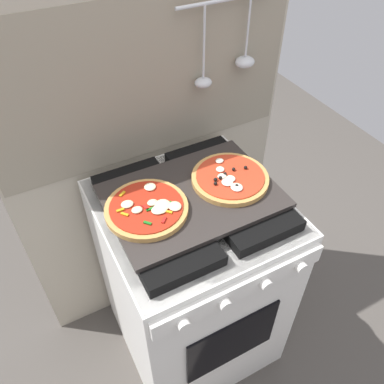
% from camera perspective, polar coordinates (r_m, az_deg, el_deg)
% --- Properties ---
extents(ground_plane, '(4.00, 4.00, 0.00)m').
position_cam_1_polar(ground_plane, '(1.99, 0.00, -19.72)').
color(ground_plane, '#4C4742').
extents(kitchen_backsplash, '(1.10, 0.09, 1.55)m').
position_cam_1_polar(kitchen_backsplash, '(1.56, -5.67, 3.76)').
color(kitchen_backsplash, '#B2A893').
rests_on(kitchen_backsplash, ground_plane).
extents(stove, '(0.60, 0.64, 0.90)m').
position_cam_1_polar(stove, '(1.60, 0.03, -12.48)').
color(stove, white).
rests_on(stove, ground_plane).
extents(baking_tray, '(0.54, 0.38, 0.02)m').
position_cam_1_polar(baking_tray, '(1.25, 0.00, -0.60)').
color(baking_tray, '#2D2826').
rests_on(baking_tray, stove).
extents(pizza_left, '(0.26, 0.26, 0.03)m').
position_cam_1_polar(pizza_left, '(1.20, -6.56, -2.27)').
color(pizza_left, tan).
rests_on(pizza_left, baking_tray).
extents(pizza_right, '(0.26, 0.26, 0.03)m').
position_cam_1_polar(pizza_right, '(1.30, 5.53, 2.06)').
color(pizza_right, tan).
rests_on(pizza_right, baking_tray).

